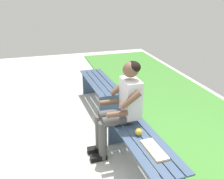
% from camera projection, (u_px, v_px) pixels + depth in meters
% --- Properties ---
extents(ground_plane, '(10.00, 7.00, 0.04)m').
position_uv_depth(ground_plane, '(52.00, 141.00, 3.89)').
color(ground_plane, beige).
extents(grass_strip, '(9.00, 1.98, 0.03)m').
position_uv_depth(grass_strip, '(191.00, 117.00, 4.50)').
color(grass_strip, '#478C38').
rests_on(grass_strip, ground).
extents(bench_near, '(1.54, 0.50, 0.48)m').
position_uv_depth(bench_near, '(140.00, 146.00, 3.13)').
color(bench_near, '#384C6B').
rests_on(bench_near, ground).
extents(bench_far, '(1.46, 0.50, 0.48)m').
position_uv_depth(bench_far, '(100.00, 87.00, 4.89)').
color(bench_far, '#384C6B').
rests_on(bench_far, ground).
extents(person_seated, '(0.50, 0.69, 1.28)m').
position_uv_depth(person_seated, '(121.00, 105.00, 3.35)').
color(person_seated, silver).
rests_on(person_seated, ground).
extents(apple, '(0.09, 0.09, 0.09)m').
position_uv_depth(apple, '(139.00, 132.00, 3.10)').
color(apple, gold).
rests_on(apple, bench_near).
extents(book_open, '(0.42, 0.18, 0.02)m').
position_uv_depth(book_open, '(154.00, 150.00, 2.83)').
color(book_open, white).
rests_on(book_open, bench_near).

